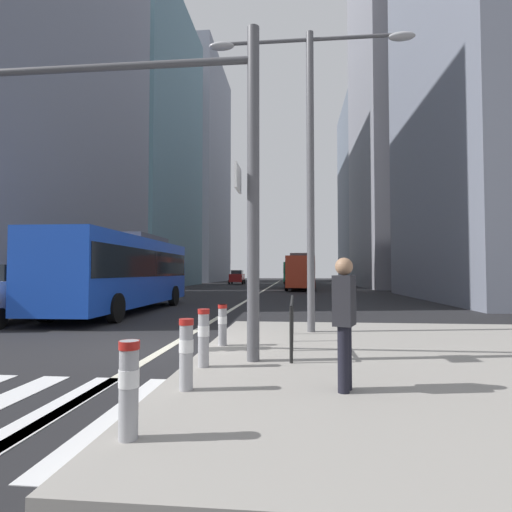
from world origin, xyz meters
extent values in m
plane|color=black|center=(0.00, 20.00, 0.00)|extent=(160.00, 160.00, 0.00)
cube|color=gray|center=(5.50, -1.00, 0.07)|extent=(9.00, 10.00, 0.15)
cube|color=silver|center=(-0.10, -4.00, 0.01)|extent=(0.45, 3.20, 0.01)
cube|color=silver|center=(0.80, -4.00, 0.01)|extent=(0.45, 3.20, 0.01)
cube|color=silver|center=(1.70, -4.00, 0.01)|extent=(0.45, 3.20, 0.01)
cube|color=beige|center=(0.00, 30.00, 0.01)|extent=(0.20, 80.00, 0.01)
cube|color=slate|center=(-16.00, 15.27, 14.25)|extent=(13.19, 17.34, 28.50)
cube|color=slate|center=(-16.00, 37.26, 17.05)|extent=(11.51, 20.04, 34.11)
cube|color=slate|center=(-16.00, 62.71, 19.93)|extent=(11.34, 21.08, 39.85)
cube|color=gray|center=(17.00, 38.12, 19.76)|extent=(13.45, 17.56, 39.52)
cube|color=slate|center=(17.00, 63.49, 16.34)|extent=(10.26, 25.97, 32.68)
cube|color=blue|center=(-4.40, 7.80, 1.73)|extent=(2.71, 10.90, 2.75)
cube|color=black|center=(-4.40, 7.80, 2.07)|extent=(2.74, 10.68, 1.10)
cube|color=#4C4C51|center=(-4.43, 9.43, 3.25)|extent=(1.82, 3.94, 0.30)
cylinder|color=black|center=(-3.13, 4.35, 0.50)|extent=(0.32, 1.01, 1.00)
cylinder|color=black|center=(-5.53, 4.30, 0.50)|extent=(0.32, 1.01, 1.00)
cylinder|color=black|center=(-3.27, 11.29, 0.50)|extent=(0.32, 1.01, 1.00)
cylinder|color=black|center=(-5.67, 11.25, 0.50)|extent=(0.32, 1.01, 1.00)
cube|color=silver|center=(-6.83, 3.95, 0.87)|extent=(1.83, 4.32, 1.10)
cube|color=black|center=(-6.84, 4.10, 1.68)|extent=(1.52, 2.34, 0.52)
cylinder|color=black|center=(-5.94, 5.42, 0.32)|extent=(0.23, 0.64, 0.64)
cylinder|color=black|center=(-7.76, 5.40, 0.32)|extent=(0.23, 0.64, 0.64)
cube|color=red|center=(3.31, 30.96, 1.73)|extent=(2.51, 11.11, 2.75)
cube|color=black|center=(3.31, 30.96, 2.07)|extent=(2.55, 10.89, 1.10)
cube|color=#4C4C51|center=(3.31, 29.29, 3.25)|extent=(1.75, 4.00, 0.30)
cylinder|color=black|center=(2.12, 34.51, 0.50)|extent=(0.30, 1.00, 1.00)
cylinder|color=black|center=(4.52, 34.51, 0.50)|extent=(0.30, 1.00, 1.00)
cylinder|color=black|center=(2.11, 27.40, 0.50)|extent=(0.30, 1.00, 1.00)
cylinder|color=black|center=(4.51, 27.40, 0.50)|extent=(0.30, 1.00, 1.00)
cube|color=#198456|center=(2.65, 53.69, 1.73)|extent=(2.77, 11.06, 2.75)
cube|color=black|center=(2.65, 53.69, 2.07)|extent=(2.80, 10.84, 1.10)
cube|color=#4C4C51|center=(2.61, 52.04, 3.25)|extent=(1.85, 4.00, 0.30)
cylinder|color=black|center=(1.53, 57.23, 0.50)|extent=(0.32, 1.01, 1.00)
cylinder|color=black|center=(3.93, 57.18, 0.50)|extent=(0.32, 1.01, 1.00)
cylinder|color=black|center=(1.36, 50.20, 0.50)|extent=(0.32, 1.01, 1.00)
cylinder|color=black|center=(3.76, 50.14, 0.50)|extent=(0.32, 1.01, 1.00)
cube|color=maroon|center=(-5.22, 47.38, 0.87)|extent=(1.92, 4.48, 1.10)
cube|color=black|center=(-5.23, 47.53, 1.68)|extent=(1.57, 2.43, 0.52)
cylinder|color=black|center=(-4.26, 45.91, 0.32)|extent=(0.24, 0.65, 0.64)
cylinder|color=black|center=(-6.08, 45.85, 0.32)|extent=(0.24, 0.65, 0.64)
cylinder|color=black|center=(-4.36, 48.91, 0.32)|extent=(0.24, 0.65, 0.64)
cylinder|color=black|center=(-6.18, 48.85, 0.32)|extent=(0.24, 0.65, 0.64)
cube|color=gold|center=(4.29, 43.70, 0.87)|extent=(1.91, 4.29, 1.10)
cube|color=black|center=(4.29, 43.55, 1.68)|extent=(1.56, 2.33, 0.52)
cylinder|color=black|center=(3.33, 45.11, 0.32)|extent=(0.24, 0.65, 0.64)
cylinder|color=black|center=(5.15, 45.16, 0.32)|extent=(0.24, 0.65, 0.64)
cylinder|color=black|center=(3.42, 42.23, 0.32)|extent=(0.24, 0.65, 0.64)
cylinder|color=black|center=(5.24, 42.28, 0.32)|extent=(0.24, 0.65, 0.64)
cube|color=#232838|center=(4.08, 41.30, 0.87)|extent=(1.83, 4.05, 1.10)
cube|color=black|center=(4.08, 41.15, 1.68)|extent=(1.52, 2.20, 0.52)
cylinder|color=black|center=(3.15, 42.66, 0.32)|extent=(0.23, 0.64, 0.64)
cylinder|color=black|center=(4.97, 42.69, 0.32)|extent=(0.23, 0.64, 0.64)
cylinder|color=black|center=(3.19, 39.92, 0.32)|extent=(0.23, 0.64, 0.64)
cylinder|color=black|center=(5.01, 39.95, 0.32)|extent=(0.23, 0.64, 0.64)
cylinder|color=#515156|center=(2.13, -1.59, 3.15)|extent=(0.22, 0.22, 6.00)
cylinder|color=#515156|center=(-1.15, -1.59, 5.55)|extent=(6.55, 0.14, 0.14)
cube|color=white|center=(1.88, -1.77, 3.35)|extent=(0.04, 0.60, 0.44)
cylinder|color=#56565B|center=(3.29, 1.97, 4.15)|extent=(0.20, 0.20, 8.00)
cylinder|color=#56565B|center=(2.09, 1.97, 7.95)|extent=(2.40, 0.10, 0.10)
ellipsoid|color=#B2B2B7|center=(0.89, 1.97, 7.90)|extent=(0.70, 0.32, 0.20)
cylinder|color=#56565B|center=(4.49, 1.97, 7.95)|extent=(2.40, 0.10, 0.10)
ellipsoid|color=#B2B2B7|center=(5.69, 1.97, 7.90)|extent=(0.70, 0.32, 0.20)
cylinder|color=#99999E|center=(1.31, -5.00, 0.61)|extent=(0.18, 0.18, 0.91)
cylinder|color=white|center=(1.31, -5.00, 0.72)|extent=(0.19, 0.19, 0.16)
cylinder|color=#B21E19|center=(1.31, -5.00, 1.02)|extent=(0.20, 0.20, 0.08)
cylinder|color=#99999E|center=(1.43, -3.41, 0.62)|extent=(0.18, 0.18, 0.94)
cylinder|color=white|center=(1.43, -3.41, 0.73)|extent=(0.19, 0.19, 0.17)
cylinder|color=#B21E19|center=(1.43, -3.41, 1.05)|extent=(0.20, 0.20, 0.08)
cylinder|color=#99999E|center=(1.36, -2.12, 0.62)|extent=(0.18, 0.18, 0.95)
cylinder|color=white|center=(1.36, -2.12, 0.74)|extent=(0.19, 0.19, 0.17)
cylinder|color=#B21E19|center=(1.36, -2.12, 1.06)|extent=(0.20, 0.20, 0.08)
cylinder|color=#99999E|center=(1.33, -0.19, 0.58)|extent=(0.18, 0.18, 0.87)
cylinder|color=white|center=(1.33, -0.19, 0.69)|extent=(0.19, 0.19, 0.16)
cylinder|color=#B21E19|center=(1.33, -0.19, 0.98)|extent=(0.20, 0.20, 0.08)
cylinder|color=black|center=(2.80, -1.70, 0.62)|extent=(0.06, 0.06, 0.95)
cylinder|color=black|center=(2.80, -0.62, 0.62)|extent=(0.06, 0.06, 0.95)
cylinder|color=black|center=(2.80, 0.47, 0.62)|extent=(0.06, 0.06, 0.95)
cylinder|color=black|center=(2.80, 1.55, 0.62)|extent=(0.06, 0.06, 0.95)
cylinder|color=black|center=(2.80, -0.07, 1.10)|extent=(0.06, 3.25, 0.06)
cylinder|color=black|center=(3.54, -3.18, 0.58)|extent=(0.15, 0.15, 0.86)
cylinder|color=black|center=(3.49, -3.33, 0.58)|extent=(0.15, 0.15, 0.86)
cube|color=#232328|center=(3.52, -3.25, 1.34)|extent=(0.35, 0.44, 0.66)
sphere|color=#9E7556|center=(3.52, -3.25, 1.78)|extent=(0.24, 0.24, 0.24)
camera|label=1|loc=(2.87, -8.68, 1.71)|focal=28.24mm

